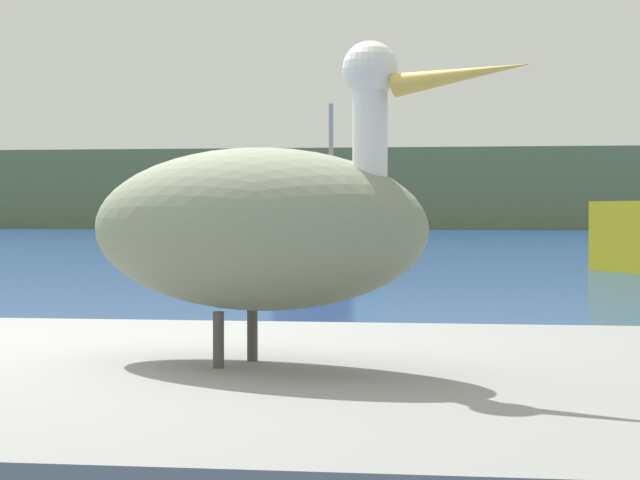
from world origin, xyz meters
name	(u,v)px	position (x,y,z in m)	size (l,w,h in m)	color
hillside_backdrop	(443,189)	(0.00, 78.30, 2.80)	(140.00, 11.00, 5.59)	#6B7A51
pelican	(255,226)	(0.92, -0.59, 1.24)	(1.32, 0.84, 0.86)	gray
fishing_boat_teal	(290,226)	(-3.15, 26.04, 0.85)	(5.58, 4.00, 4.06)	teal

